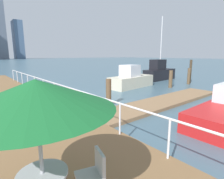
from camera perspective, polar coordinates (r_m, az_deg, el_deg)
name	(u,v)px	position (r m, az deg, el deg)	size (l,w,h in m)	color
ground_plane	(58,86)	(18.31, -16.88, 1.16)	(300.00, 300.00, 0.00)	#476675
floating_dock	(160,103)	(11.43, 15.28, -4.06)	(11.44, 2.00, 0.18)	#93704C
boardwalk_railing	(90,99)	(7.20, -7.20, -3.01)	(0.06, 29.32, 1.08)	white
dock_piling_0	(171,79)	(17.29, 18.31, 3.19)	(0.33, 0.33, 1.59)	brown
dock_piling_1	(190,72)	(20.78, 23.83, 5.29)	(0.25, 0.25, 2.49)	#473826
dock_piling_2	(109,92)	(10.53, -1.10, -0.93)	(0.32, 0.32, 1.61)	brown
dock_piling_3	(189,76)	(19.98, 23.42, 3.94)	(0.29, 0.29, 1.67)	brown
moored_boat_0	(159,72)	(22.31, 14.91, 5.39)	(4.96, 1.75, 7.34)	black
moored_boat_2	(131,79)	(16.71, 6.13, 3.21)	(4.91, 2.26, 2.09)	beige
cafe_table_round	(43,177)	(3.36, -21.34, -24.70)	(0.80, 0.80, 0.74)	#ADADB2
patio_umbrella	(36,95)	(2.81, -23.26, -1.51)	(2.36, 2.36, 2.25)	#B2B2B7
cafe_chair_0	(94,171)	(3.53, -5.87, -24.70)	(0.58, 0.56, 0.90)	#B7B7BC
skyline_tower_3	(18,40)	(157.73, -27.91, 13.82)	(6.02, 12.61, 28.12)	slate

